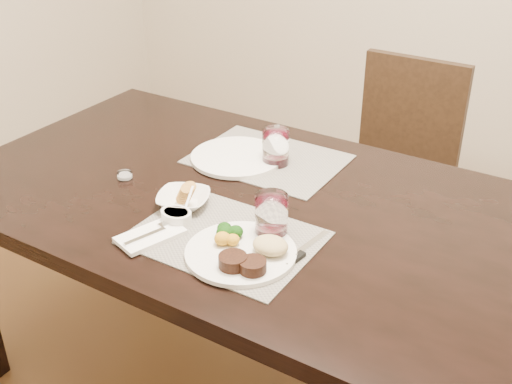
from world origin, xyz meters
The scene contains 13 objects.
dining_table centered at (0.00, 0.00, 0.67)m, with size 2.00×1.00×0.75m.
chair_far centered at (0.00, 0.93, 0.50)m, with size 0.42×0.42×0.90m.
placemat_near centered at (-0.05, -0.22, 0.75)m, with size 0.46×0.34×0.00m, color slate.
placemat_far centered at (-0.19, 0.23, 0.75)m, with size 0.46×0.34×0.00m, color slate.
dinner_plate centered at (0.04, -0.26, 0.77)m, with size 0.27×0.27×0.05m.
napkin_fork centered at (-0.21, -0.32, 0.76)m, with size 0.14×0.19×0.02m.
steak_knife centered at (0.15, -0.20, 0.76)m, with size 0.03×0.22×0.01m.
cracker_bowl centered at (-0.24, -0.14, 0.77)m, with size 0.19×0.19×0.06m.
sauce_ramekin centered at (-0.20, -0.22, 0.77)m, with size 0.09×0.13×0.07m.
wine_glass_near centered at (0.04, -0.14, 0.81)m, with size 0.08×0.08×0.12m.
far_plate centered at (-0.28, 0.18, 0.76)m, with size 0.29×0.29×0.01m, color white.
wine_glass_far centered at (-0.16, 0.22, 0.80)m, with size 0.08×0.08×0.11m.
salt_cellar centered at (-0.49, -0.10, 0.76)m, with size 0.05×0.05×0.02m.
Camera 1 is at (0.74, -1.34, 1.65)m, focal length 45.00 mm.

